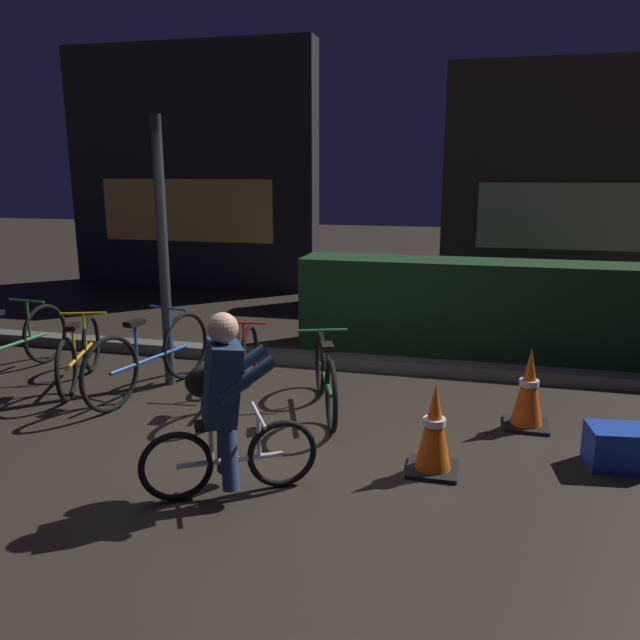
{
  "coord_description": "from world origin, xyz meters",
  "views": [
    {
      "loc": [
        1.44,
        -4.38,
        2.12
      ],
      "look_at": [
        0.2,
        0.6,
        0.9
      ],
      "focal_mm": 35.73,
      "sensor_mm": 36.0,
      "label": 1
    }
  ],
  "objects_px": {
    "parked_bike_center_left": "(151,357)",
    "blue_crate": "(619,447)",
    "parked_bike_right_mid": "(325,377)",
    "cyclist": "(224,404)",
    "parked_bike_leftmost": "(11,344)",
    "parked_bike_left_mid": "(79,354)",
    "traffic_cone_near": "(434,429)",
    "traffic_cone_far": "(529,389)",
    "street_post": "(163,255)",
    "parked_bike_center_right": "(238,368)"
  },
  "relations": [
    {
      "from": "street_post",
      "to": "parked_bike_right_mid",
      "type": "bearing_deg",
      "value": -11.63
    },
    {
      "from": "parked_bike_right_mid",
      "to": "blue_crate",
      "type": "height_order",
      "value": "parked_bike_right_mid"
    },
    {
      "from": "parked_bike_leftmost",
      "to": "parked_bike_center_right",
      "type": "relative_size",
      "value": 1.08
    },
    {
      "from": "parked_bike_left_mid",
      "to": "traffic_cone_near",
      "type": "distance_m",
      "value": 3.73
    },
    {
      "from": "parked_bike_center_right",
      "to": "cyclist",
      "type": "height_order",
      "value": "cyclist"
    },
    {
      "from": "parked_bike_leftmost",
      "to": "parked_bike_center_right",
      "type": "bearing_deg",
      "value": -88.26
    },
    {
      "from": "street_post",
      "to": "cyclist",
      "type": "relative_size",
      "value": 2.1
    },
    {
      "from": "traffic_cone_near",
      "to": "traffic_cone_far",
      "type": "relative_size",
      "value": 0.97
    },
    {
      "from": "parked_bike_leftmost",
      "to": "parked_bike_center_left",
      "type": "bearing_deg",
      "value": -90.11
    },
    {
      "from": "parked_bike_center_right",
      "to": "parked_bike_left_mid",
      "type": "bearing_deg",
      "value": 81.81
    },
    {
      "from": "parked_bike_leftmost",
      "to": "street_post",
      "type": "bearing_deg",
      "value": -79.92
    },
    {
      "from": "street_post",
      "to": "traffic_cone_near",
      "type": "relative_size",
      "value": 3.93
    },
    {
      "from": "street_post",
      "to": "parked_bike_right_mid",
      "type": "xyz_separation_m",
      "value": [
        1.7,
        -0.35,
        -0.99
      ]
    },
    {
      "from": "street_post",
      "to": "parked_bike_center_right",
      "type": "xyz_separation_m",
      "value": [
        0.85,
        -0.3,
        -0.98
      ]
    },
    {
      "from": "parked_bike_left_mid",
      "to": "parked_bike_right_mid",
      "type": "height_order",
      "value": "parked_bike_right_mid"
    },
    {
      "from": "parked_bike_right_mid",
      "to": "cyclist",
      "type": "xyz_separation_m",
      "value": [
        -0.3,
        -1.6,
        0.31
      ]
    },
    {
      "from": "traffic_cone_near",
      "to": "parked_bike_center_left",
      "type": "bearing_deg",
      "value": 160.14
    },
    {
      "from": "cyclist",
      "to": "parked_bike_right_mid",
      "type": "bearing_deg",
      "value": 49.47
    },
    {
      "from": "parked_bike_leftmost",
      "to": "parked_bike_right_mid",
      "type": "bearing_deg",
      "value": -88.38
    },
    {
      "from": "parked_bike_center_left",
      "to": "blue_crate",
      "type": "xyz_separation_m",
      "value": [
        4.07,
        -0.6,
        -0.21
      ]
    },
    {
      "from": "street_post",
      "to": "traffic_cone_far",
      "type": "xyz_separation_m",
      "value": [
        3.43,
        -0.29,
        -0.98
      ]
    },
    {
      "from": "traffic_cone_far",
      "to": "blue_crate",
      "type": "xyz_separation_m",
      "value": [
        0.6,
        -0.61,
        -0.18
      ]
    },
    {
      "from": "street_post",
      "to": "parked_bike_left_mid",
      "type": "relative_size",
      "value": 1.82
    },
    {
      "from": "parked_bike_center_left",
      "to": "traffic_cone_near",
      "type": "distance_m",
      "value": 2.93
    },
    {
      "from": "parked_bike_center_right",
      "to": "street_post",
      "type": "bearing_deg",
      "value": 64.51
    },
    {
      "from": "street_post",
      "to": "parked_bike_center_left",
      "type": "bearing_deg",
      "value": -96.48
    },
    {
      "from": "parked_bike_left_mid",
      "to": "parked_bike_right_mid",
      "type": "relative_size",
      "value": 0.99
    },
    {
      "from": "parked_bike_center_left",
      "to": "traffic_cone_near",
      "type": "relative_size",
      "value": 2.56
    },
    {
      "from": "parked_bike_center_left",
      "to": "traffic_cone_far",
      "type": "height_order",
      "value": "parked_bike_center_left"
    },
    {
      "from": "traffic_cone_near",
      "to": "blue_crate",
      "type": "relative_size",
      "value": 1.51
    },
    {
      "from": "parked_bike_center_left",
      "to": "parked_bike_center_right",
      "type": "distance_m",
      "value": 0.88
    },
    {
      "from": "traffic_cone_near",
      "to": "parked_bike_left_mid",
      "type": "bearing_deg",
      "value": 163.48
    },
    {
      "from": "cyclist",
      "to": "traffic_cone_near",
      "type": "bearing_deg",
      "value": -3.92
    },
    {
      "from": "parked_bike_leftmost",
      "to": "parked_bike_center_right",
      "type": "distance_m",
      "value": 2.58
    },
    {
      "from": "parked_bike_left_mid",
      "to": "parked_bike_center_right",
      "type": "xyz_separation_m",
      "value": [
        1.71,
        -0.06,
        0.01
      ]
    },
    {
      "from": "blue_crate",
      "to": "parked_bike_center_right",
      "type": "bearing_deg",
      "value": 169.26
    },
    {
      "from": "parked_bike_leftmost",
      "to": "parked_bike_left_mid",
      "type": "xyz_separation_m",
      "value": [
        0.87,
        -0.08,
        -0.03
      ]
    },
    {
      "from": "parked_bike_center_left",
      "to": "parked_bike_right_mid",
      "type": "xyz_separation_m",
      "value": [
        1.73,
        -0.05,
        -0.04
      ]
    },
    {
      "from": "parked_bike_left_mid",
      "to": "traffic_cone_near",
      "type": "height_order",
      "value": "parked_bike_left_mid"
    },
    {
      "from": "blue_crate",
      "to": "cyclist",
      "type": "relative_size",
      "value": 0.35
    },
    {
      "from": "street_post",
      "to": "traffic_cone_near",
      "type": "bearing_deg",
      "value": -25.52
    },
    {
      "from": "parked_bike_leftmost",
      "to": "parked_bike_left_mid",
      "type": "height_order",
      "value": "parked_bike_leftmost"
    },
    {
      "from": "traffic_cone_far",
      "to": "parked_bike_center_left",
      "type": "bearing_deg",
      "value": -179.7
    },
    {
      "from": "parked_bike_center_right",
      "to": "parked_bike_right_mid",
      "type": "xyz_separation_m",
      "value": [
        0.85,
        -0.05,
        -0.0
      ]
    },
    {
      "from": "parked_bike_center_right",
      "to": "traffic_cone_near",
      "type": "distance_m",
      "value": 2.13
    },
    {
      "from": "parked_bike_center_left",
      "to": "parked_bike_center_right",
      "type": "bearing_deg",
      "value": -76.17
    },
    {
      "from": "traffic_cone_near",
      "to": "blue_crate",
      "type": "bearing_deg",
      "value": 17.0
    },
    {
      "from": "parked_bike_center_left",
      "to": "cyclist",
      "type": "relative_size",
      "value": 1.37
    },
    {
      "from": "parked_bike_left_mid",
      "to": "parked_bike_right_mid",
      "type": "distance_m",
      "value": 2.56
    },
    {
      "from": "parked_bike_center_right",
      "to": "blue_crate",
      "type": "relative_size",
      "value": 3.47
    }
  ]
}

